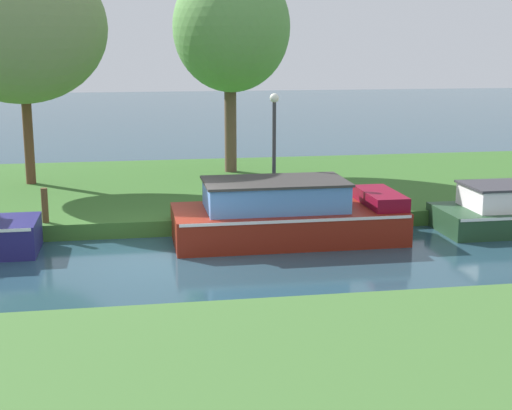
{
  "coord_description": "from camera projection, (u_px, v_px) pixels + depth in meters",
  "views": [
    {
      "loc": [
        -0.67,
        -16.01,
        4.68
      ],
      "look_at": [
        2.29,
        1.2,
        0.9
      ],
      "focal_mm": 52.34,
      "sensor_mm": 36.0,
      "label": 1
    }
  ],
  "objects": [
    {
      "name": "lamp_post",
      "position": [
        274.0,
        137.0,
        19.49
      ],
      "size": [
        0.24,
        0.24,
        3.03
      ],
      "color": "#333338",
      "rests_on": "riverbank_far"
    },
    {
      "name": "maroon_barge",
      "position": [
        287.0,
        215.0,
        18.05
      ],
      "size": [
        5.51,
        2.39,
        1.49
      ],
      "color": "maroon",
      "rests_on": "ground_plane"
    },
    {
      "name": "ground_plane",
      "position": [
        164.0,
        260.0,
        16.52
      ],
      "size": [
        120.0,
        120.0,
        0.0
      ],
      "primitive_type": "plane",
      "color": "#223F4D"
    },
    {
      "name": "mooring_post_far",
      "position": [
        45.0,
        205.0,
        18.16
      ],
      "size": [
        0.16,
        0.16,
        0.86
      ],
      "primitive_type": "cylinder",
      "color": "#513B20",
      "rests_on": "riverbank_far"
    },
    {
      "name": "willow_tree_centre",
      "position": [
        19.0,
        28.0,
        21.81
      ],
      "size": [
        5.15,
        3.83,
        6.98
      ],
      "color": "brown",
      "rests_on": "riverbank_far"
    },
    {
      "name": "willow_tree_right",
      "position": [
        231.0,
        28.0,
        24.25
      ],
      "size": [
        3.81,
        4.58,
        6.91
      ],
      "color": "brown",
      "rests_on": "riverbank_far"
    },
    {
      "name": "riverbank_far",
      "position": [
        152.0,
        191.0,
        23.22
      ],
      "size": [
        72.0,
        10.0,
        0.4
      ],
      "primitive_type": "cube",
      "color": "#346326",
      "rests_on": "ground_plane"
    }
  ]
}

